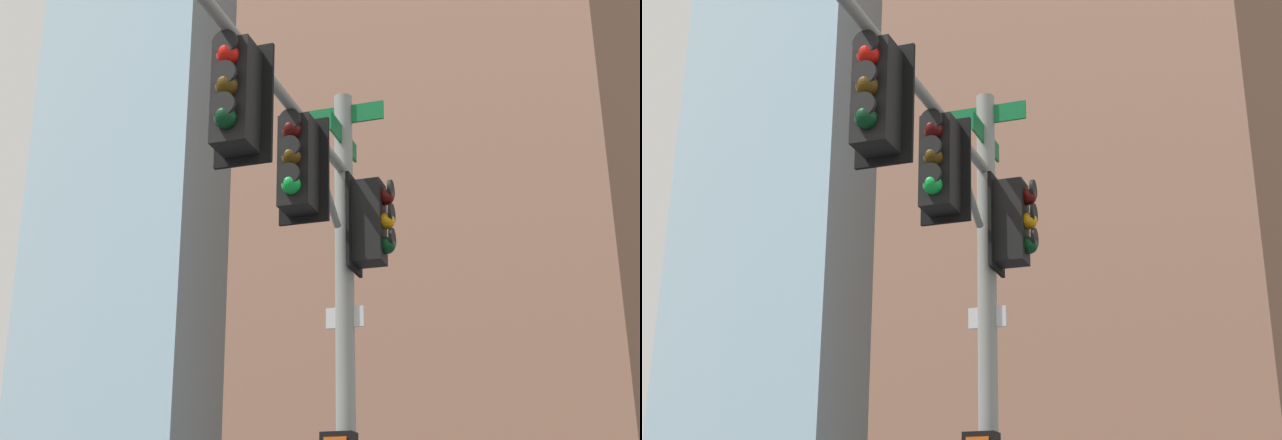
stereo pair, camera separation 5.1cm
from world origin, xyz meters
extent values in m
cylinder|color=gray|center=(-0.12, -0.13, 3.39)|extent=(0.22, 0.22, 6.78)
cylinder|color=gray|center=(1.57, 1.11, 5.78)|extent=(3.45, 2.57, 0.12)
cylinder|color=gray|center=(0.49, 0.32, 5.33)|extent=(0.89, 0.68, 0.75)
cube|color=#0F6B33|center=(-0.12, -0.13, 6.53)|extent=(0.63, 0.85, 0.24)
cube|color=#0F6B33|center=(-0.12, -0.13, 6.23)|extent=(0.87, 0.65, 0.24)
cube|color=white|center=(-0.12, -0.13, 3.97)|extent=(0.29, 0.38, 0.24)
cube|color=black|center=(1.18, 0.82, 5.22)|extent=(0.48, 0.48, 1.00)
cube|color=black|center=(1.03, 0.71, 5.22)|extent=(0.35, 0.46, 1.16)
sphere|color=#470A07|center=(1.35, 0.94, 5.52)|extent=(0.20, 0.20, 0.20)
cylinder|color=black|center=(1.40, 0.98, 5.61)|extent=(0.17, 0.21, 0.23)
sphere|color=#4C330A|center=(1.35, 0.94, 5.22)|extent=(0.20, 0.20, 0.20)
cylinder|color=black|center=(1.40, 0.98, 5.31)|extent=(0.17, 0.21, 0.23)
sphere|color=green|center=(1.35, 0.94, 4.92)|extent=(0.20, 0.20, 0.20)
cylinder|color=black|center=(1.40, 0.98, 5.01)|extent=(0.17, 0.21, 0.23)
cube|color=black|center=(2.48, 1.77, 5.22)|extent=(0.48, 0.48, 1.00)
cube|color=black|center=(2.33, 1.66, 5.22)|extent=(0.35, 0.46, 1.16)
sphere|color=red|center=(2.65, 1.89, 5.52)|extent=(0.20, 0.20, 0.20)
cylinder|color=black|center=(2.70, 1.93, 5.61)|extent=(0.17, 0.21, 0.23)
sphere|color=#4C330A|center=(2.65, 1.89, 5.22)|extent=(0.20, 0.20, 0.20)
cylinder|color=black|center=(2.70, 1.93, 5.31)|extent=(0.17, 0.21, 0.23)
sphere|color=#0A3819|center=(2.65, 1.89, 4.92)|extent=(0.20, 0.20, 0.20)
cylinder|color=black|center=(2.70, 1.93, 5.01)|extent=(0.17, 0.21, 0.23)
cube|color=black|center=(-0.30, 0.12, 5.08)|extent=(0.48, 0.48, 1.00)
cube|color=black|center=(-0.19, -0.03, 5.08)|extent=(0.46, 0.35, 1.16)
sphere|color=#470A07|center=(-0.42, 0.29, 5.38)|extent=(0.20, 0.20, 0.20)
cylinder|color=black|center=(-0.46, 0.34, 5.47)|extent=(0.21, 0.17, 0.23)
sphere|color=#F29E0C|center=(-0.42, 0.29, 5.08)|extent=(0.20, 0.20, 0.20)
cylinder|color=black|center=(-0.46, 0.34, 5.17)|extent=(0.21, 0.17, 0.23)
sphere|color=#0A3819|center=(-0.42, 0.29, 4.78)|extent=(0.20, 0.20, 0.20)
cylinder|color=black|center=(-0.46, 0.34, 4.87)|extent=(0.21, 0.17, 0.23)
cube|color=#845B47|center=(-26.07, -16.91, 20.94)|extent=(24.31, 21.08, 41.87)
cube|color=brown|center=(-30.74, -29.66, 19.79)|extent=(22.48, 16.23, 39.59)
cube|color=#8CB2C6|center=(-28.76, -48.15, 30.57)|extent=(28.47, 28.87, 61.14)
cube|color=#4C3328|center=(-33.21, -30.84, 19.35)|extent=(22.21, 17.55, 38.69)
camera|label=1|loc=(6.05, 8.08, 1.52)|focal=51.56mm
camera|label=2|loc=(6.01, 8.11, 1.52)|focal=51.56mm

